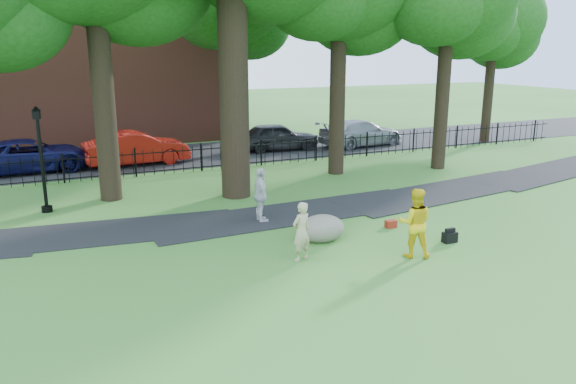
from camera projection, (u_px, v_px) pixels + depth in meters
name	position (u px, v px, depth m)	size (l,w,h in m)	color
ground	(318.00, 255.00, 15.66)	(120.00, 120.00, 0.00)	#326A25
footpath	(293.00, 214.00, 19.50)	(36.00, 2.60, 0.03)	black
street	(181.00, 156.00, 29.81)	(80.00, 7.00, 0.02)	black
iron_fence	(201.00, 158.00, 26.12)	(44.00, 0.04, 1.20)	black
brick_building	(79.00, 40.00, 33.80)	(18.00, 8.00, 12.00)	brown
woman	(301.00, 231.00, 15.09)	(0.60, 0.39, 1.64)	tan
man	(415.00, 223.00, 15.32)	(0.94, 0.73, 1.94)	yellow
pedestrian	(261.00, 195.00, 18.39)	(1.07, 0.45, 1.83)	silver
boulder	(322.00, 227.00, 16.78)	(1.42, 1.07, 0.83)	slate
lamppost	(42.00, 161.00, 19.30)	(0.37, 0.37, 3.71)	black
backpack	(450.00, 237.00, 16.63)	(0.42, 0.26, 0.31)	black
red_bag	(391.00, 224.00, 18.00)	(0.35, 0.22, 0.24)	maroon
red_sedan	(136.00, 148.00, 27.41)	(1.74, 5.00, 1.65)	#9B140B
navy_van	(31.00, 156.00, 25.90)	(2.52, 5.46, 1.52)	#0B0D38
grey_car	(277.00, 137.00, 31.27)	(1.82, 4.53, 1.54)	black
silver_car	(361.00, 133.00, 32.73)	(2.14, 5.27, 1.53)	#919499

